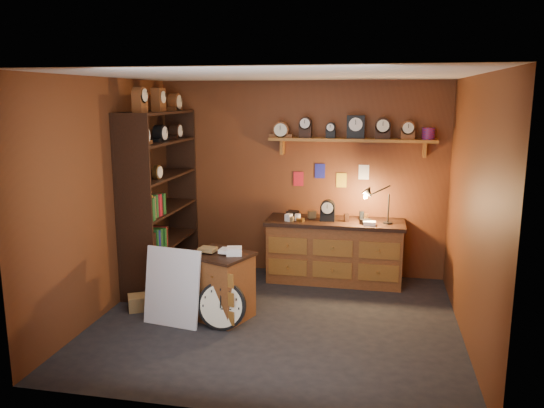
{
  "coord_description": "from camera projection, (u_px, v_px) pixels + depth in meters",
  "views": [
    {
      "loc": [
        1.05,
        -5.49,
        2.49
      ],
      "look_at": [
        -0.12,
        0.35,
        1.27
      ],
      "focal_mm": 35.0,
      "sensor_mm": 36.0,
      "label": 1
    }
  ],
  "objects": [
    {
      "name": "floor_box_a",
      "position": [
        140.0,
        302.0,
        6.29
      ],
      "size": [
        0.36,
        0.34,
        0.17
      ],
      "primitive_type": "cube",
      "rotation": [
        0.0,
        0.0,
        0.5
      ],
      "color": "olive",
      "rests_on": "ground"
    },
    {
      "name": "floor_box_b",
      "position": [
        231.0,
        310.0,
        6.12
      ],
      "size": [
        0.3,
        0.32,
        0.13
      ],
      "primitive_type": "cube",
      "rotation": [
        0.0,
        0.0,
        -0.31
      ],
      "color": "white",
      "rests_on": "ground"
    },
    {
      "name": "room_shell",
      "position": [
        283.0,
        169.0,
        5.72
      ],
      "size": [
        4.02,
        3.62,
        2.71
      ],
      "color": "brown",
      "rests_on": "ground"
    },
    {
      "name": "floor",
      "position": [
        276.0,
        321.0,
        5.97
      ],
      "size": [
        4.0,
        4.0,
        0.0
      ],
      "primitive_type": "plane",
      "color": "black",
      "rests_on": "ground"
    },
    {
      "name": "white_panel",
      "position": [
        173.0,
        323.0,
        5.91
      ],
      "size": [
        0.68,
        0.28,
        0.87
      ],
      "primitive_type": "cube",
      "rotation": [
        -0.17,
        0.0,
        -0.16
      ],
      "color": "silver",
      "rests_on": "ground"
    },
    {
      "name": "big_round_clock",
      "position": [
        222.0,
        306.0,
        5.74
      ],
      "size": [
        0.53,
        0.17,
        0.53
      ],
      "color": "black",
      "rests_on": "ground"
    },
    {
      "name": "workbench",
      "position": [
        335.0,
        247.0,
        7.19
      ],
      "size": [
        1.84,
        0.66,
        1.36
      ],
      "color": "brown",
      "rests_on": "ground"
    },
    {
      "name": "mini_fridge",
      "position": [
        216.0,
        272.0,
        6.94
      ],
      "size": [
        0.57,
        0.6,
        0.46
      ],
      "rotation": [
        0.0,
        0.0,
        -0.37
      ],
      "color": "silver",
      "rests_on": "ground"
    },
    {
      "name": "shelving_unit",
      "position": [
        158.0,
        191.0,
        7.0
      ],
      "size": [
        0.47,
        1.6,
        2.58
      ],
      "color": "black",
      "rests_on": "ground"
    },
    {
      "name": "low_cabinet",
      "position": [
        220.0,
        283.0,
        6.0
      ],
      "size": [
        0.83,
        0.77,
        0.85
      ],
      "rotation": [
        0.0,
        0.0,
        -0.39
      ],
      "color": "brown",
      "rests_on": "ground"
    },
    {
      "name": "floor_box_c",
      "position": [
        219.0,
        294.0,
        6.52
      ],
      "size": [
        0.26,
        0.21,
        0.19
      ],
      "primitive_type": "cube",
      "rotation": [
        0.0,
        0.0,
        0.02
      ],
      "color": "olive",
      "rests_on": "ground"
    }
  ]
}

